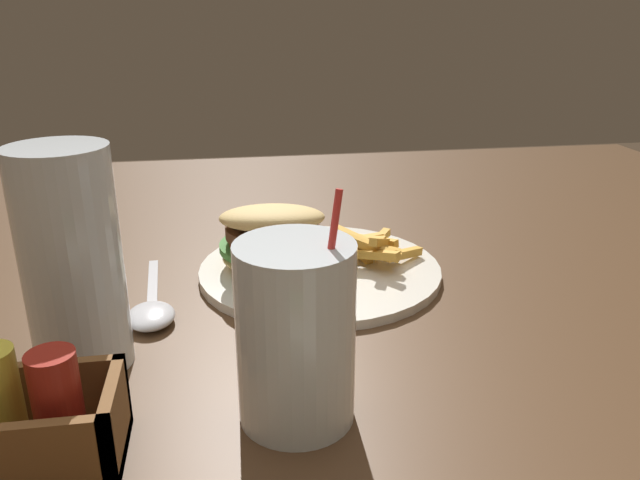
{
  "coord_description": "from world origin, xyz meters",
  "views": [
    {
      "loc": [
        0.07,
        0.51,
        1.04
      ],
      "look_at": [
        -0.03,
        -0.12,
        0.8
      ],
      "focal_mm": 35.0,
      "sensor_mm": 36.0,
      "label": 1
    }
  ],
  "objects": [
    {
      "name": "meal_plate_near",
      "position": [
        -0.01,
        -0.12,
        0.79
      ],
      "size": [
        0.27,
        0.27,
        0.09
      ],
      "color": "silver",
      "rests_on": "dining_table"
    },
    {
      "name": "juice_glass",
      "position": [
        0.02,
        0.13,
        0.82
      ],
      "size": [
        0.08,
        0.08,
        0.17
      ],
      "color": "silver",
      "rests_on": "dining_table"
    },
    {
      "name": "spoon",
      "position": [
        0.14,
        -0.04,
        0.77
      ],
      "size": [
        0.05,
        0.18,
        0.02
      ],
      "rotation": [
        0.0,
        0.0,
        1.64
      ],
      "color": "silver",
      "rests_on": "dining_table"
    },
    {
      "name": "condiment_caddy",
      "position": [
        0.2,
        0.15,
        0.79
      ],
      "size": [
        0.11,
        0.08,
        0.08
      ],
      "color": "brown",
      "rests_on": "dining_table"
    },
    {
      "name": "beer_glass",
      "position": [
        0.19,
        0.03,
        0.85
      ],
      "size": [
        0.08,
        0.08,
        0.18
      ],
      "color": "silver",
      "rests_on": "dining_table"
    },
    {
      "name": "dining_table",
      "position": [
        0.0,
        0.0,
        0.66
      ],
      "size": [
        1.55,
        1.41,
        0.76
      ],
      "color": "#4C331E",
      "rests_on": "ground_plane"
    }
  ]
}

